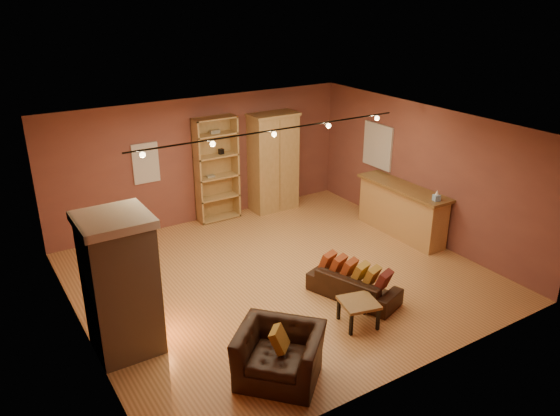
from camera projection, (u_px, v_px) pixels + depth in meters
floor at (280, 276)px, 10.08m from camera, size 7.00×7.00×0.00m
ceiling at (280, 128)px, 9.03m from camera, size 7.00×7.00×0.00m
back_wall at (203, 160)px, 12.11m from camera, size 7.00×0.02×2.80m
left_wall at (74, 255)px, 7.83m from camera, size 0.02×6.50×2.80m
right_wall at (423, 173)px, 11.28m from camera, size 0.02×6.50×2.80m
fireplace at (121, 284)px, 7.72m from camera, size 1.01×0.98×2.12m
back_window at (146, 163)px, 11.40m from camera, size 0.56×0.04×0.86m
bookcase at (215, 168)px, 12.20m from camera, size 0.97×0.38×2.37m
armoire at (273, 162)px, 12.78m from camera, size 1.14×0.65×2.32m
bar_counter at (402, 210)px, 11.63m from camera, size 0.61×2.28×1.09m
tissue_box at (437, 196)px, 10.63m from camera, size 0.15×0.15×0.23m
right_window at (378, 146)px, 12.27m from camera, size 0.05×0.90×1.00m
loveseat at (354, 280)px, 9.29m from camera, size 0.96×1.65×0.70m
armchair at (279, 347)px, 7.31m from camera, size 1.30×1.32×0.98m
coffee_table at (359, 305)px, 8.53m from camera, size 0.66×0.66×0.42m
track_rail at (274, 132)px, 9.23m from camera, size 5.20×0.09×0.13m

